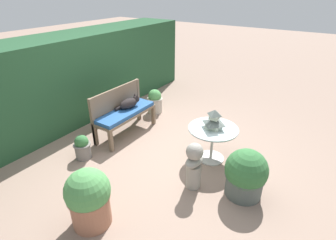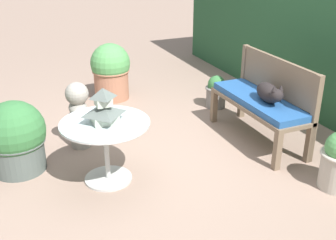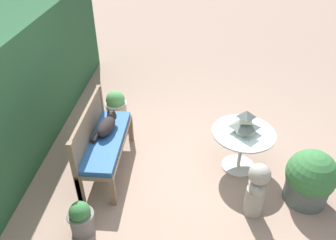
{
  "view_description": "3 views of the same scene",
  "coord_description": "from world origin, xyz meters",
  "px_view_note": "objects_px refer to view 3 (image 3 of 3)",
  "views": [
    {
      "loc": [
        -3.0,
        -1.99,
        2.48
      ],
      "look_at": [
        0.34,
        0.23,
        0.4
      ],
      "focal_mm": 28.0,
      "sensor_mm": 36.0,
      "label": 1
    },
    {
      "loc": [
        3.39,
        -1.44,
        2.0
      ],
      "look_at": [
        -0.03,
        0.05,
        0.34
      ],
      "focal_mm": 45.0,
      "sensor_mm": 36.0,
      "label": 2
    },
    {
      "loc": [
        -2.93,
        0.02,
        2.91
      ],
      "look_at": [
        0.35,
        0.27,
        0.61
      ],
      "focal_mm": 35.0,
      "sensor_mm": 36.0,
      "label": 3
    }
  ],
  "objects_px": {
    "patio_table": "(242,139)",
    "potted_plant_bench_left": "(81,218)",
    "potted_plant_bench_right": "(116,107)",
    "garden_bench": "(107,143)",
    "cat": "(107,125)",
    "pagoda_birdhouse": "(245,123)",
    "potted_plant_patio_mid": "(310,178)",
    "garden_bust": "(257,188)"
  },
  "relations": [
    {
      "from": "potted_plant_bench_left",
      "to": "cat",
      "type": "bearing_deg",
      "value": -2.47
    },
    {
      "from": "patio_table",
      "to": "garden_bench",
      "type": "bearing_deg",
      "value": 94.91
    },
    {
      "from": "pagoda_birdhouse",
      "to": "potted_plant_bench_right",
      "type": "relative_size",
      "value": 0.58
    },
    {
      "from": "pagoda_birdhouse",
      "to": "potted_plant_bench_left",
      "type": "relative_size",
      "value": 0.74
    },
    {
      "from": "garden_bench",
      "to": "potted_plant_patio_mid",
      "type": "bearing_deg",
      "value": -98.48
    },
    {
      "from": "patio_table",
      "to": "cat",
      "type": "bearing_deg",
      "value": 90.23
    },
    {
      "from": "patio_table",
      "to": "potted_plant_bench_left",
      "type": "bearing_deg",
      "value": 123.04
    },
    {
      "from": "garden_bench",
      "to": "potted_plant_bench_right",
      "type": "distance_m",
      "value": 1.05
    },
    {
      "from": "patio_table",
      "to": "potted_plant_bench_right",
      "type": "height_order",
      "value": "patio_table"
    },
    {
      "from": "garden_bench",
      "to": "cat",
      "type": "bearing_deg",
      "value": 4.99
    },
    {
      "from": "cat",
      "to": "potted_plant_patio_mid",
      "type": "distance_m",
      "value": 2.42
    },
    {
      "from": "patio_table",
      "to": "garden_bust",
      "type": "height_order",
      "value": "garden_bust"
    },
    {
      "from": "cat",
      "to": "potted_plant_patio_mid",
      "type": "relative_size",
      "value": 0.72
    },
    {
      "from": "garden_bust",
      "to": "potted_plant_patio_mid",
      "type": "xyz_separation_m",
      "value": [
        0.24,
        -0.62,
        -0.05
      ]
    },
    {
      "from": "potted_plant_bench_right",
      "to": "cat",
      "type": "bearing_deg",
      "value": -173.84
    },
    {
      "from": "garden_bust",
      "to": "potted_plant_bench_left",
      "type": "distance_m",
      "value": 1.83
    },
    {
      "from": "pagoda_birdhouse",
      "to": "potted_plant_bench_right",
      "type": "xyz_separation_m",
      "value": [
        0.9,
        1.76,
        -0.43
      ]
    },
    {
      "from": "pagoda_birdhouse",
      "to": "garden_bust",
      "type": "distance_m",
      "value": 0.8
    },
    {
      "from": "patio_table",
      "to": "potted_plant_bench_right",
      "type": "relative_size",
      "value": 1.46
    },
    {
      "from": "patio_table",
      "to": "pagoda_birdhouse",
      "type": "height_order",
      "value": "pagoda_birdhouse"
    },
    {
      "from": "potted_plant_bench_left",
      "to": "pagoda_birdhouse",
      "type": "bearing_deg",
      "value": -56.96
    },
    {
      "from": "garden_bench",
      "to": "potted_plant_patio_mid",
      "type": "xyz_separation_m",
      "value": [
        -0.35,
        -2.35,
        -0.08
      ]
    },
    {
      "from": "potted_plant_patio_mid",
      "to": "cat",
      "type": "bearing_deg",
      "value": 78.38
    },
    {
      "from": "garden_bench",
      "to": "garden_bust",
      "type": "relative_size",
      "value": 1.8
    },
    {
      "from": "potted_plant_bench_right",
      "to": "garden_bench",
      "type": "bearing_deg",
      "value": -173.99
    },
    {
      "from": "patio_table",
      "to": "potted_plant_patio_mid",
      "type": "bearing_deg",
      "value": -125.18
    },
    {
      "from": "cat",
      "to": "pagoda_birdhouse",
      "type": "distance_m",
      "value": 1.67
    },
    {
      "from": "garden_bench",
      "to": "potted_plant_bench_right",
      "type": "relative_size",
      "value": 2.37
    },
    {
      "from": "pagoda_birdhouse",
      "to": "garden_bust",
      "type": "xyz_separation_m",
      "value": [
        -0.73,
        -0.07,
        -0.32
      ]
    },
    {
      "from": "patio_table",
      "to": "potted_plant_patio_mid",
      "type": "xyz_separation_m",
      "value": [
        -0.49,
        -0.7,
        -0.12
      ]
    },
    {
      "from": "patio_table",
      "to": "potted_plant_patio_mid",
      "type": "height_order",
      "value": "potted_plant_patio_mid"
    },
    {
      "from": "patio_table",
      "to": "pagoda_birdhouse",
      "type": "relative_size",
      "value": 2.52
    },
    {
      "from": "cat",
      "to": "pagoda_birdhouse",
      "type": "height_order",
      "value": "pagoda_birdhouse"
    },
    {
      "from": "patio_table",
      "to": "garden_bust",
      "type": "bearing_deg",
      "value": -174.14
    },
    {
      "from": "garden_bench",
      "to": "potted_plant_patio_mid",
      "type": "relative_size",
      "value": 1.85
    },
    {
      "from": "potted_plant_bench_left",
      "to": "potted_plant_patio_mid",
      "type": "relative_size",
      "value": 0.61
    },
    {
      "from": "cat",
      "to": "potted_plant_bench_left",
      "type": "bearing_deg",
      "value": -172.26
    },
    {
      "from": "patio_table",
      "to": "garden_bust",
      "type": "xyz_separation_m",
      "value": [
        -0.73,
        -0.07,
        -0.07
      ]
    },
    {
      "from": "potted_plant_bench_right",
      "to": "potted_plant_patio_mid",
      "type": "xyz_separation_m",
      "value": [
        -1.39,
        -2.46,
        0.06
      ]
    },
    {
      "from": "potted_plant_bench_left",
      "to": "potted_plant_patio_mid",
      "type": "height_order",
      "value": "potted_plant_patio_mid"
    },
    {
      "from": "garden_bust",
      "to": "potted_plant_bench_left",
      "type": "relative_size",
      "value": 1.69
    },
    {
      "from": "patio_table",
      "to": "potted_plant_bench_left",
      "type": "distance_m",
      "value": 2.05
    }
  ]
}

